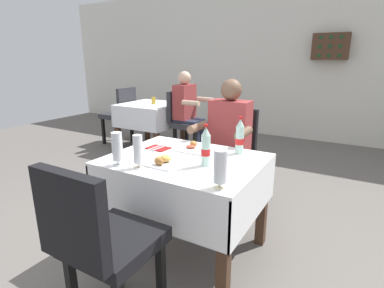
% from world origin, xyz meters
% --- Properties ---
extents(ground_plane, '(11.00, 11.00, 0.00)m').
position_xyz_m(ground_plane, '(0.00, 0.00, 0.00)').
color(ground_plane, '#66605B').
extents(back_wall, '(11.00, 0.12, 2.73)m').
position_xyz_m(back_wall, '(0.00, 4.09, 1.36)').
color(back_wall, silver).
rests_on(back_wall, ground).
extents(main_dining_table, '(1.08, 0.85, 0.75)m').
position_xyz_m(main_dining_table, '(-0.01, 0.10, 0.57)').
color(main_dining_table, white).
rests_on(main_dining_table, ground).
extents(chair_far_diner_seat, '(0.44, 0.50, 0.97)m').
position_xyz_m(chair_far_diner_seat, '(-0.01, 0.92, 0.55)').
color(chair_far_diner_seat, black).
rests_on(chair_far_diner_seat, ground).
extents(chair_near_camera_side, '(0.44, 0.50, 0.97)m').
position_xyz_m(chair_near_camera_side, '(-0.01, -0.72, 0.55)').
color(chair_near_camera_side, black).
rests_on(chair_near_camera_side, ground).
extents(seated_diner_far, '(0.50, 0.46, 1.26)m').
position_xyz_m(seated_diner_far, '(0.01, 0.81, 0.71)').
color(seated_diner_far, '#282D42').
rests_on(seated_diner_far, ground).
extents(plate_near_camera, '(0.23, 0.23, 0.06)m').
position_xyz_m(plate_near_camera, '(-0.08, -0.07, 0.77)').
color(plate_near_camera, white).
rests_on(plate_near_camera, main_dining_table).
extents(plate_far_diner, '(0.26, 0.26, 0.06)m').
position_xyz_m(plate_far_diner, '(-0.06, 0.32, 0.76)').
color(plate_far_diner, white).
rests_on(plate_far_diner, main_dining_table).
extents(beer_glass_left, '(0.08, 0.08, 0.22)m').
position_xyz_m(beer_glass_left, '(0.42, -0.24, 0.86)').
color(beer_glass_left, white).
rests_on(beer_glass_left, main_dining_table).
extents(beer_glass_middle, '(0.07, 0.07, 0.22)m').
position_xyz_m(beer_glass_middle, '(-0.17, -0.22, 0.86)').
color(beer_glass_middle, white).
rests_on(beer_glass_middle, main_dining_table).
extents(beer_glass_right, '(0.07, 0.07, 0.22)m').
position_xyz_m(beer_glass_right, '(-0.32, -0.24, 0.86)').
color(beer_glass_right, white).
rests_on(beer_glass_right, main_dining_table).
extents(cola_bottle_primary, '(0.06, 0.06, 0.28)m').
position_xyz_m(cola_bottle_primary, '(0.18, 0.04, 0.87)').
color(cola_bottle_primary, silver).
rests_on(cola_bottle_primary, main_dining_table).
extents(cola_bottle_secondary, '(0.06, 0.06, 0.28)m').
position_xyz_m(cola_bottle_secondary, '(0.28, 0.40, 0.87)').
color(cola_bottle_secondary, silver).
rests_on(cola_bottle_secondary, main_dining_table).
extents(napkin_cutlery_set, '(0.18, 0.19, 0.01)m').
position_xyz_m(napkin_cutlery_set, '(-0.32, 0.20, 0.75)').
color(napkin_cutlery_set, maroon).
rests_on(napkin_cutlery_set, main_dining_table).
extents(background_dining_table, '(0.87, 0.86, 0.75)m').
position_xyz_m(background_dining_table, '(-1.88, 2.13, 0.56)').
color(background_dining_table, white).
rests_on(background_dining_table, ground).
extents(background_chair_left, '(0.50, 0.44, 0.97)m').
position_xyz_m(background_chair_left, '(-2.53, 2.13, 0.55)').
color(background_chair_left, '#2D2D33').
rests_on(background_chair_left, ground).
extents(background_chair_right, '(0.50, 0.44, 0.97)m').
position_xyz_m(background_chair_right, '(-1.24, 2.13, 0.55)').
color(background_chair_right, '#2D2D33').
rests_on(background_chair_right, ground).
extents(background_patron, '(0.46, 0.50, 1.26)m').
position_xyz_m(background_patron, '(-1.19, 2.13, 0.71)').
color(background_patron, '#282D42').
rests_on(background_patron, ground).
extents(background_table_tumbler, '(0.06, 0.06, 0.11)m').
position_xyz_m(background_table_tumbler, '(-1.82, 2.13, 0.80)').
color(background_table_tumbler, gold).
rests_on(background_table_tumbler, background_dining_table).
extents(wall_bottle_rack, '(0.56, 0.21, 0.42)m').
position_xyz_m(wall_bottle_rack, '(0.45, 3.92, 1.62)').
color(wall_bottle_rack, '#472D1E').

